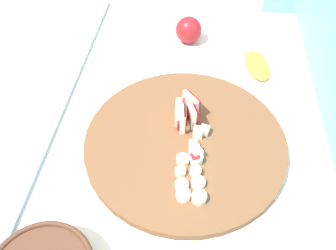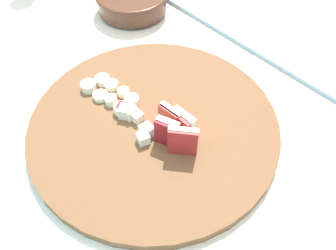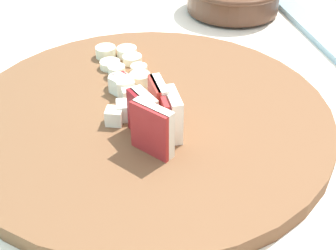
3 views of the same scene
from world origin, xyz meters
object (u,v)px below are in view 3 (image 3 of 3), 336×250
(cutting_board, at_px, (147,116))
(banana_slice_rows, at_px, (122,65))
(apple_wedge_fan, at_px, (156,116))
(apple_dice_pile, at_px, (130,100))

(cutting_board, bearing_deg, banana_slice_rows, 9.71)
(apple_wedge_fan, xyz_separation_m, apple_dice_pile, (0.06, 0.02, -0.02))
(cutting_board, relative_size, apple_dice_pile, 3.89)
(apple_dice_pile, height_order, banana_slice_rows, apple_dice_pile)
(apple_wedge_fan, bearing_deg, apple_dice_pile, 17.99)
(apple_wedge_fan, height_order, banana_slice_rows, apple_wedge_fan)
(banana_slice_rows, bearing_deg, apple_wedge_fan, -172.70)
(apple_dice_pile, bearing_deg, cutting_board, -117.95)
(cutting_board, bearing_deg, apple_dice_pile, 62.05)
(cutting_board, xyz_separation_m, apple_wedge_fan, (-0.05, -0.00, 0.04))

